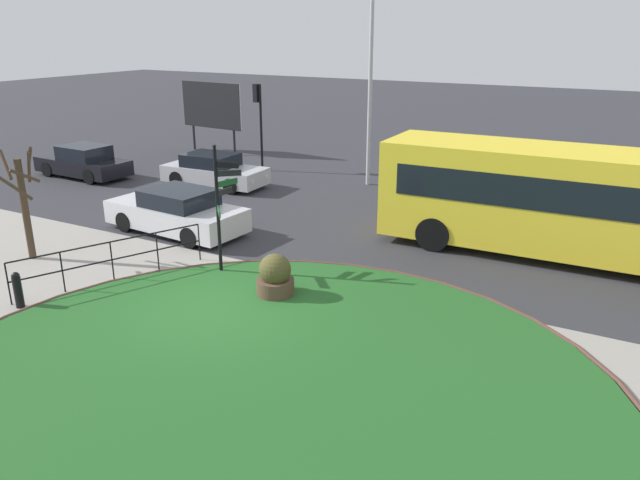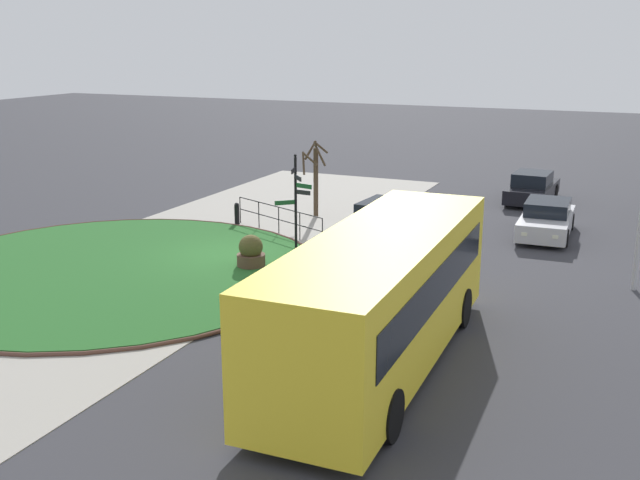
% 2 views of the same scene
% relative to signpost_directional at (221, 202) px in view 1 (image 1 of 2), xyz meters
% --- Properties ---
extents(ground, '(120.00, 120.00, 0.00)m').
position_rel_signpost_directional_xyz_m(ground, '(1.22, -2.00, -1.97)').
color(ground, '#333338').
extents(sidewalk_paving, '(32.00, 8.97, 0.02)m').
position_rel_signpost_directional_xyz_m(sidewalk_paving, '(1.22, -3.51, -1.96)').
color(sidewalk_paving, '#9E998E').
rests_on(sidewalk_paving, ground).
extents(grass_island, '(13.13, 13.13, 0.10)m').
position_rel_signpost_directional_xyz_m(grass_island, '(4.05, -4.56, -1.92)').
color(grass_island, '#235B23').
rests_on(grass_island, ground).
extents(grass_kerb_ring, '(13.44, 13.44, 0.11)m').
position_rel_signpost_directional_xyz_m(grass_kerb_ring, '(4.05, -4.56, -1.92)').
color(grass_kerb_ring, brown).
rests_on(grass_kerb_ring, ground).
extents(signpost_directional, '(0.65, 1.21, 3.44)m').
position_rel_signpost_directional_xyz_m(signpost_directional, '(0.00, 0.00, 0.00)').
color(signpost_directional, black).
rests_on(signpost_directional, ground).
extents(bollard_foreground, '(0.20, 0.20, 0.89)m').
position_rel_signpost_directional_xyz_m(bollard_foreground, '(-2.87, -3.99, -1.52)').
color(bollard_foreground, black).
rests_on(bollard_foreground, ground).
extents(railing_grass_edge, '(2.02, 4.49, 1.07)m').
position_rel_signpost_directional_xyz_m(railing_grass_edge, '(-2.18, -1.78, -1.28)').
color(railing_grass_edge, black).
rests_on(railing_grass_edge, ground).
extents(bus_yellow, '(9.62, 2.80, 3.05)m').
position_rel_signpost_directional_xyz_m(bus_yellow, '(7.26, 5.60, -0.33)').
color(bus_yellow, yellow).
rests_on(bus_yellow, ground).
extents(car_near_lane, '(4.32, 1.91, 1.32)m').
position_rel_signpost_directional_xyz_m(car_near_lane, '(-6.09, 7.40, -1.35)').
color(car_near_lane, '#B7B7BC').
rests_on(car_near_lane, ground).
extents(car_far_lane, '(4.40, 1.91, 1.37)m').
position_rel_signpost_directional_xyz_m(car_far_lane, '(-12.02, 5.97, -1.34)').
color(car_far_lane, black).
rests_on(car_far_lane, ground).
extents(car_trailing, '(4.70, 2.23, 1.40)m').
position_rel_signpost_directional_xyz_m(car_trailing, '(-3.40, 2.09, -1.32)').
color(car_trailing, silver).
rests_on(car_trailing, ground).
extents(traffic_light_near, '(0.48, 0.31, 3.80)m').
position_rel_signpost_directional_xyz_m(traffic_light_near, '(-6.13, 10.77, 0.81)').
color(traffic_light_near, black).
rests_on(traffic_light_near, ground).
extents(lamppost_tall, '(0.32, 0.32, 9.09)m').
position_rel_signpost_directional_xyz_m(lamppost_tall, '(-0.72, 10.64, 2.87)').
color(lamppost_tall, '#B7B7BC').
rests_on(lamppost_tall, ground).
extents(billboard_left, '(3.83, 0.49, 3.52)m').
position_rel_signpost_directional_xyz_m(billboard_left, '(-10.55, 13.07, 0.35)').
color(billboard_left, black).
rests_on(billboard_left, ground).
extents(planter_near_signpost, '(0.91, 0.91, 1.11)m').
position_rel_signpost_directional_xyz_m(planter_near_signpost, '(2.01, -0.64, -1.47)').
color(planter_near_signpost, brown).
rests_on(planter_near_signpost, ground).
extents(street_tree_bare, '(1.15, 1.22, 3.19)m').
position_rel_signpost_directional_xyz_m(street_tree_bare, '(-5.37, -1.73, -0.26)').
color(street_tree_bare, '#423323').
rests_on(street_tree_bare, ground).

